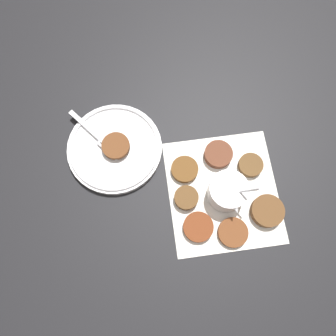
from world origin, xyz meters
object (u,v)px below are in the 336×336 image
at_px(sauce_bowl, 228,193).
at_px(serving_plate, 115,148).
at_px(fork, 100,139).
at_px(fritter_on_plate, 116,146).

xyz_separation_m(sauce_bowl, serving_plate, (-0.19, -0.23, -0.02)).
relative_size(serving_plate, fork, 1.44).
distance_m(sauce_bowl, serving_plate, 0.30).
bearing_deg(serving_plate, sauce_bowl, 49.78).
xyz_separation_m(serving_plate, fritter_on_plate, (0.00, 0.01, 0.02)).
bearing_deg(fork, sauce_bowl, 48.98).
xyz_separation_m(sauce_bowl, fork, (-0.22, -0.25, -0.01)).
bearing_deg(fork, serving_plate, 42.91).
relative_size(sauce_bowl, fritter_on_plate, 1.70).
relative_size(sauce_bowl, serving_plate, 0.49).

